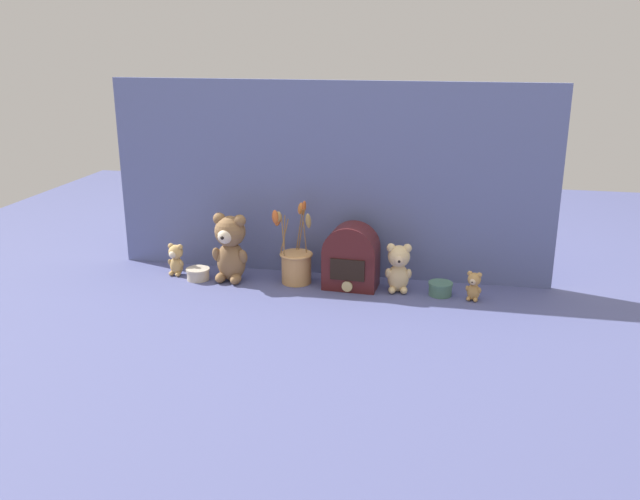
# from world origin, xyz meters

# --- Properties ---
(ground_plane) EXTENTS (4.00, 4.00, 0.00)m
(ground_plane) POSITION_xyz_m (0.00, 0.00, 0.00)
(ground_plane) COLOR #4C5184
(backdrop_wall) EXTENTS (1.74, 0.02, 0.76)m
(backdrop_wall) POSITION_xyz_m (0.00, 0.17, 0.38)
(backdrop_wall) COLOR slate
(backdrop_wall) RESTS_ON ground
(teddy_bear_large) EXTENTS (0.15, 0.14, 0.27)m
(teddy_bear_large) POSITION_xyz_m (-0.35, 0.00, 0.14)
(teddy_bear_large) COLOR olive
(teddy_bear_large) RESTS_ON ground
(teddy_bear_medium) EXTENTS (0.10, 0.10, 0.19)m
(teddy_bear_medium) POSITION_xyz_m (0.30, 0.02, 0.10)
(teddy_bear_medium) COLOR #DBBC84
(teddy_bear_medium) RESTS_ON ground
(teddy_bear_small) EXTENTS (0.07, 0.07, 0.13)m
(teddy_bear_small) POSITION_xyz_m (-0.59, 0.02, 0.07)
(teddy_bear_small) COLOR tan
(teddy_bear_small) RESTS_ON ground
(teddy_bear_tiny) EXTENTS (0.06, 0.06, 0.11)m
(teddy_bear_tiny) POSITION_xyz_m (0.58, -0.01, 0.06)
(teddy_bear_tiny) COLOR tan
(teddy_bear_tiny) RESTS_ON ground
(flower_vase) EXTENTS (0.16, 0.13, 0.32)m
(flower_vase) POSITION_xyz_m (-0.10, 0.04, 0.08)
(flower_vase) COLOR tan
(flower_vase) RESTS_ON ground
(vintage_radio) EXTENTS (0.21, 0.14, 0.25)m
(vintage_radio) POSITION_xyz_m (0.12, 0.03, 0.12)
(vintage_radio) COLOR #4C1919
(vintage_radio) RESTS_ON ground
(decorative_tin_tall) EXTENTS (0.09, 0.09, 0.05)m
(decorative_tin_tall) POSITION_xyz_m (0.46, 0.01, 0.03)
(decorative_tin_tall) COLOR #47705B
(decorative_tin_tall) RESTS_ON ground
(decorative_tin_short) EXTENTS (0.09, 0.09, 0.05)m
(decorative_tin_short) POSITION_xyz_m (-0.49, -0.01, 0.02)
(decorative_tin_short) COLOR beige
(decorative_tin_short) RESTS_ON ground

